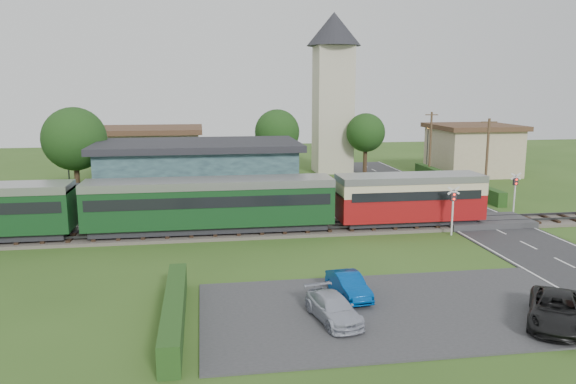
{
  "coord_description": "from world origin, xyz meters",
  "views": [
    {
      "loc": [
        -9.7,
        -34.09,
        9.68
      ],
      "look_at": [
        -3.81,
        4.0,
        2.37
      ],
      "focal_mm": 35.0,
      "sensor_mm": 36.0,
      "label": 1
    }
  ],
  "objects": [
    {
      "name": "ground",
      "position": [
        0.0,
        0.0,
        0.0
      ],
      "size": [
        120.0,
        120.0,
        0.0
      ],
      "primitive_type": "plane",
      "color": "#2D4C19"
    },
    {
      "name": "railway_track",
      "position": [
        0.0,
        2.0,
        0.11
      ],
      "size": [
        76.0,
        3.2,
        0.49
      ],
      "color": "#4C443D",
      "rests_on": "ground"
    },
    {
      "name": "road",
      "position": [
        10.0,
        0.0,
        0.03
      ],
      "size": [
        6.0,
        70.0,
        0.05
      ],
      "primitive_type": "cube",
      "color": "#28282B",
      "rests_on": "ground"
    },
    {
      "name": "car_park",
      "position": [
        -1.5,
        -12.0,
        0.04
      ],
      "size": [
        17.0,
        9.0,
        0.08
      ],
      "primitive_type": "cube",
      "color": "#333335",
      "rests_on": "ground"
    },
    {
      "name": "crossing_deck",
      "position": [
        10.0,
        2.0,
        0.23
      ],
      "size": [
        6.2,
        3.4,
        0.45
      ],
      "primitive_type": "cube",
      "color": "#333335",
      "rests_on": "ground"
    },
    {
      "name": "platform",
      "position": [
        -10.0,
        5.2,
        0.23
      ],
      "size": [
        30.0,
        3.0,
        0.45
      ],
      "primitive_type": "cube",
      "color": "gray",
      "rests_on": "ground"
    },
    {
      "name": "equipment_hut",
      "position": [
        -18.0,
        5.2,
        1.75
      ],
      "size": [
        2.3,
        2.3,
        2.55
      ],
      "color": "#C0B69D",
      "rests_on": "platform"
    },
    {
      "name": "station_building",
      "position": [
        -10.0,
        10.99,
        2.69
      ],
      "size": [
        16.0,
        9.0,
        5.3
      ],
      "color": "#23373E",
      "rests_on": "ground"
    },
    {
      "name": "train",
      "position": [
        -12.42,
        2.0,
        2.18
      ],
      "size": [
        43.2,
        2.9,
        3.4
      ],
      "color": "#232328",
      "rests_on": "ground"
    },
    {
      "name": "church_tower",
      "position": [
        5.0,
        28.0,
        10.23
      ],
      "size": [
        6.0,
        6.0,
        17.6
      ],
      "color": "#C0B69D",
      "rests_on": "ground"
    },
    {
      "name": "house_west",
      "position": [
        -15.0,
        25.0,
        2.79
      ],
      "size": [
        10.8,
        8.8,
        5.5
      ],
      "color": "tan",
      "rests_on": "ground"
    },
    {
      "name": "house_east",
      "position": [
        20.0,
        24.0,
        2.8
      ],
      "size": [
        8.8,
        8.8,
        5.5
      ],
      "color": "tan",
      "rests_on": "ground"
    },
    {
      "name": "hedge_carpark",
      "position": [
        -11.0,
        -12.0,
        0.6
      ],
      "size": [
        0.8,
        9.0,
        1.2
      ],
      "primitive_type": "cube",
      "color": "#193814",
      "rests_on": "ground"
    },
    {
      "name": "hedge_roadside",
      "position": [
        14.2,
        16.0,
        0.6
      ],
      "size": [
        0.8,
        18.0,
        1.2
      ],
      "primitive_type": "cube",
      "color": "#193814",
      "rests_on": "ground"
    },
    {
      "name": "hedge_station",
      "position": [
        -10.0,
        15.5,
        0.65
      ],
      "size": [
        22.0,
        0.8,
        1.3
      ],
      "primitive_type": "cube",
      "color": "#193814",
      "rests_on": "ground"
    },
    {
      "name": "tree_a",
      "position": [
        -20.0,
        14.0,
        5.38
      ],
      "size": [
        5.2,
        5.2,
        8.0
      ],
      "color": "#332316",
      "rests_on": "ground"
    },
    {
      "name": "tree_b",
      "position": [
        -2.0,
        23.0,
        5.02
      ],
      "size": [
        4.6,
        4.6,
        7.34
      ],
      "color": "#332316",
      "rests_on": "ground"
    },
    {
      "name": "tree_c",
      "position": [
        8.0,
        25.0,
        4.65
      ],
      "size": [
        4.2,
        4.2,
        6.78
      ],
      "color": "#332316",
      "rests_on": "ground"
    },
    {
      "name": "utility_pole_c",
      "position": [
        14.2,
        10.0,
        3.63
      ],
      "size": [
        1.4,
        0.22,
        7.0
      ],
      "color": "#473321",
      "rests_on": "ground"
    },
    {
      "name": "utility_pole_d",
      "position": [
        14.2,
        22.0,
        3.63
      ],
      "size": [
        1.4,
        0.22,
        7.0
      ],
      "color": "#473321",
      "rests_on": "ground"
    },
    {
      "name": "crossing_signal_near",
      "position": [
        6.4,
        -0.41,
        2.14
      ],
      "size": [
        0.84,
        0.28,
        3.28
      ],
      "color": "silver",
      "rests_on": "ground"
    },
    {
      "name": "crossing_signal_far",
      "position": [
        13.6,
        4.39,
        2.14
      ],
      "size": [
        0.84,
        0.28,
        3.28
      ],
      "color": "silver",
      "rests_on": "ground"
    },
    {
      "name": "streetlamp_west",
      "position": [
        -22.0,
        20.0,
        3.04
      ],
      "size": [
        0.3,
        0.3,
        5.15
      ],
      "color": "#3F3F47",
      "rests_on": "ground"
    },
    {
      "name": "streetlamp_east",
      "position": [
        16.0,
        27.0,
        3.04
      ],
      "size": [
        0.3,
        0.3,
        5.15
      ],
      "color": "#3F3F47",
      "rests_on": "ground"
    },
    {
      "name": "car_on_road",
      "position": [
        10.29,
        18.08,
        0.68
      ],
      "size": [
        4.0,
        2.62,
        1.27
      ],
      "primitive_type": "imported",
      "rotation": [
        0.0,
        0.0,
        1.9
      ],
      "color": "#122D9E",
      "rests_on": "road"
    },
    {
      "name": "car_park_blue",
      "position": [
        -3.17,
        -10.2,
        0.63
      ],
      "size": [
        1.55,
        3.47,
        1.11
      ],
      "primitive_type": "imported",
      "rotation": [
        0.0,
        0.0,
        0.12
      ],
      "color": "#033C8B",
      "rests_on": "car_park"
    },
    {
      "name": "car_park_silver",
      "position": [
        -4.48,
        -12.67,
        0.61
      ],
      "size": [
        2.14,
        3.87,
        1.06
      ],
      "primitive_type": "imported",
      "rotation": [
        0.0,
        0.0,
        0.19
      ],
      "color": "#B0B4C3",
      "rests_on": "car_park"
    },
    {
      "name": "car_park_dark",
      "position": [
        4.4,
        -14.5,
        0.71
      ],
      "size": [
        4.28,
        4.95,
        1.27
      ],
      "primitive_type": "imported",
      "rotation": [
        0.0,
        0.0,
        -0.59
      ],
      "color": "black",
      "rests_on": "car_park"
    },
    {
      "name": "pedestrian_near",
      "position": [
        -2.9,
        4.81,
        1.34
      ],
      "size": [
        0.76,
        0.65,
        1.77
      ],
      "primitive_type": "imported",
      "rotation": [
        0.0,
        0.0,
        2.71
      ],
      "color": "gray",
      "rests_on": "platform"
    },
    {
      "name": "pedestrian_far",
      "position": [
        -17.17,
        5.45,
        1.37
      ],
      "size": [
        0.84,
        1.0,
        1.84
      ],
      "primitive_type": "imported",
      "rotation": [
        0.0,
        0.0,
        1.74
      ],
      "color": "gray",
      "rests_on": "platform"
    }
  ]
}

